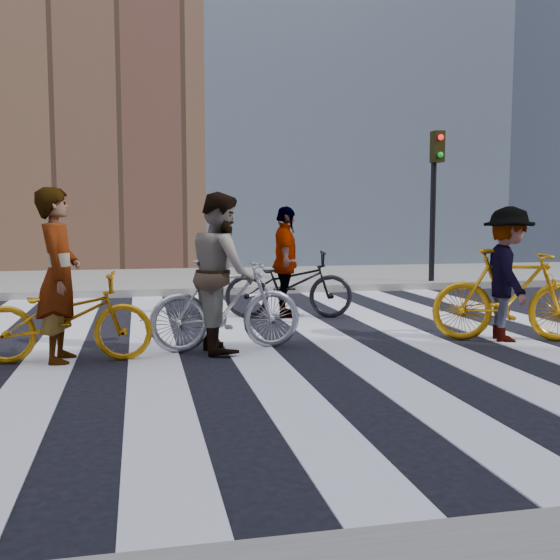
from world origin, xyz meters
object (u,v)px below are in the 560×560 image
object	(u,v)px
bike_silver_mid	(226,305)
rider_rear	(286,262)
bike_yellow_right	(511,295)
rider_left	(59,276)
rider_mid	(222,272)
rider_right	(508,274)
traffic_signal	(435,182)
bike_yellow_left	(65,318)
bike_dark_rear	(289,285)

from	to	relation	value
bike_silver_mid	rider_rear	size ratio (longest dim) A/B	1.04
bike_yellow_right	rider_left	distance (m)	5.33
rider_rear	bike_silver_mid	bearing A→B (deg)	162.29
rider_mid	rider_right	bearing A→B (deg)	-97.95
bike_yellow_right	rider_right	size ratio (longest dim) A/B	1.15
traffic_signal	bike_yellow_right	distance (m)	6.24
bike_yellow_left	rider_right	bearing A→B (deg)	-85.52
traffic_signal	rider_mid	distance (m)	7.80
traffic_signal	bike_silver_mid	world-z (taller)	traffic_signal
bike_yellow_left	rider_left	size ratio (longest dim) A/B	0.98
bike_silver_mid	bike_dark_rear	bearing A→B (deg)	-34.41
traffic_signal	rider_rear	bearing A→B (deg)	-140.14
bike_yellow_left	rider_right	world-z (taller)	rider_right
bike_yellow_left	rider_left	xyz separation A→B (m)	(-0.05, 0.00, 0.45)
rider_mid	traffic_signal	bearing A→B (deg)	-48.47
bike_yellow_right	rider_right	xyz separation A→B (m)	(-0.05, 0.00, 0.26)
bike_silver_mid	bike_yellow_right	bearing A→B (deg)	-97.95
bike_silver_mid	rider_rear	xyz separation A→B (m)	(1.20, 2.24, 0.32)
rider_right	rider_rear	xyz separation A→B (m)	(-2.27, 2.41, 0.01)
bike_silver_mid	rider_left	xyz separation A→B (m)	(-1.80, -0.22, 0.39)
rider_left	rider_right	distance (m)	5.27
bike_yellow_right	bike_dark_rear	xyz separation A→B (m)	(-2.27, 2.41, -0.06)
traffic_signal	bike_dark_rear	world-z (taller)	traffic_signal
traffic_signal	bike_yellow_right	xyz separation A→B (m)	(-1.70, -5.76, -1.71)
traffic_signal	rider_right	world-z (taller)	traffic_signal
rider_left	rider_mid	world-z (taller)	rider_left
traffic_signal	rider_left	size ratio (longest dim) A/B	1.80
bike_dark_rear	bike_yellow_left	bearing A→B (deg)	139.87
traffic_signal	rider_mid	world-z (taller)	traffic_signal
bike_yellow_left	rider_rear	distance (m)	3.87
rider_right	rider_rear	distance (m)	3.31
traffic_signal	rider_left	world-z (taller)	traffic_signal
bike_silver_mid	rider_right	size ratio (longest dim) A/B	1.06
bike_yellow_right	bike_silver_mid	bearing A→B (deg)	103.46
rider_mid	bike_silver_mid	bearing A→B (deg)	-95.18
bike_dark_rear	rider_rear	distance (m)	0.34
bike_silver_mid	bike_dark_rear	size ratio (longest dim) A/B	0.91
bike_yellow_left	bike_silver_mid	size ratio (longest dim) A/B	1.03
rider_right	bike_silver_mid	bearing A→B (deg)	103.42
rider_right	bike_yellow_left	bearing A→B (deg)	106.83
rider_rear	traffic_signal	bearing A→B (deg)	-39.61
bike_dark_rear	bike_yellow_right	bearing A→B (deg)	-126.22
bike_yellow_left	bike_yellow_right	xyz separation A→B (m)	(5.27, 0.05, 0.10)
rider_right	bike_yellow_right	bearing A→B (deg)	-73.77
rider_left	rider_rear	xyz separation A→B (m)	(3.01, 2.46, -0.08)
rider_right	bike_dark_rear	bearing A→B (deg)	58.84
rider_mid	rider_rear	distance (m)	2.57
bike_dark_rear	rider_mid	distance (m)	2.62
bike_dark_rear	rider_left	world-z (taller)	rider_left
bike_yellow_left	rider_mid	bearing A→B (deg)	-78.61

